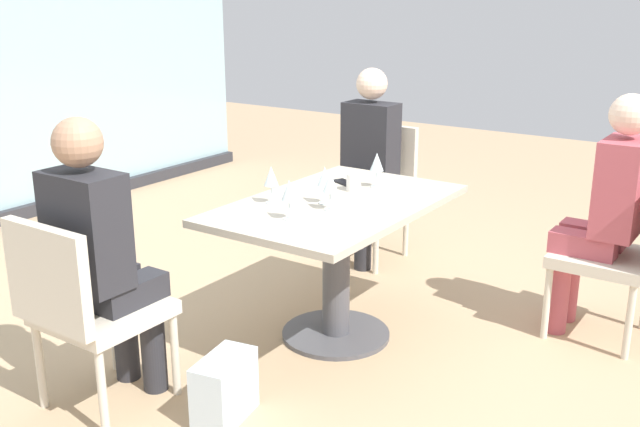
% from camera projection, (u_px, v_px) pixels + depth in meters
% --- Properties ---
extents(ground_plane, '(12.00, 12.00, 0.00)m').
position_uv_depth(ground_plane, '(336.00, 336.00, 3.81)').
color(ground_plane, tan).
extents(dining_table_main, '(1.30, 0.82, 0.73)m').
position_uv_depth(dining_table_main, '(336.00, 238.00, 3.66)').
color(dining_table_main, '#BCB29E').
rests_on(dining_table_main, ground_plane).
extents(chair_far_left, '(0.50, 0.46, 0.87)m').
position_uv_depth(chair_far_left, '(83.00, 304.00, 2.99)').
color(chair_far_left, beige).
rests_on(chair_far_left, ground_plane).
extents(chair_front_right, '(0.46, 0.50, 0.87)m').
position_uv_depth(chair_front_right, '(624.00, 248.00, 3.65)').
color(chair_front_right, beige).
rests_on(chair_front_right, ground_plane).
extents(chair_far_right, '(0.50, 0.46, 0.87)m').
position_uv_depth(chair_far_right, '(374.00, 184.00, 4.85)').
color(chair_far_right, beige).
rests_on(chair_far_right, ground_plane).
extents(person_far_left, '(0.39, 0.34, 1.26)m').
position_uv_depth(person_far_left, '(100.00, 249.00, 3.02)').
color(person_far_left, '#28282D').
rests_on(person_far_left, ground_plane).
extents(person_front_right, '(0.34, 0.39, 1.26)m').
position_uv_depth(person_front_right, '(606.00, 205.00, 3.64)').
color(person_front_right, '#B24C56').
rests_on(person_front_right, ground_plane).
extents(person_far_right, '(0.39, 0.34, 1.26)m').
position_uv_depth(person_far_right, '(366.00, 157.00, 4.71)').
color(person_far_right, '#28282D').
rests_on(person_far_right, ground_plane).
extents(wine_glass_0, '(0.07, 0.07, 0.18)m').
position_uv_depth(wine_glass_0, '(271.00, 177.00, 3.53)').
color(wine_glass_0, silver).
rests_on(wine_glass_0, dining_table_main).
extents(wine_glass_1, '(0.07, 0.07, 0.18)m').
position_uv_depth(wine_glass_1, '(289.00, 191.00, 3.28)').
color(wine_glass_1, silver).
rests_on(wine_glass_1, dining_table_main).
extents(wine_glass_2, '(0.07, 0.07, 0.18)m').
position_uv_depth(wine_glass_2, '(325.00, 177.00, 3.53)').
color(wine_glass_2, silver).
rests_on(wine_glass_2, dining_table_main).
extents(wine_glass_3, '(0.07, 0.07, 0.18)m').
position_uv_depth(wine_glass_3, '(377.00, 163.00, 3.82)').
color(wine_glass_3, silver).
rests_on(wine_glass_3, dining_table_main).
extents(wine_glass_4, '(0.07, 0.07, 0.18)m').
position_uv_depth(wine_glass_4, '(330.00, 183.00, 3.42)').
color(wine_glass_4, silver).
rests_on(wine_glass_4, dining_table_main).
extents(coffee_cup, '(0.08, 0.08, 0.09)m').
position_uv_depth(coffee_cup, '(354.00, 182.00, 3.78)').
color(coffee_cup, white).
rests_on(coffee_cup, dining_table_main).
extents(cell_phone_on_table, '(0.12, 0.16, 0.01)m').
position_uv_depth(cell_phone_on_table, '(344.00, 182.00, 3.94)').
color(cell_phone_on_table, black).
rests_on(cell_phone_on_table, dining_table_main).
extents(handbag_0, '(0.32, 0.21, 0.28)m').
position_uv_depth(handbag_0, '(225.00, 389.00, 3.04)').
color(handbag_0, silver).
rests_on(handbag_0, ground_plane).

